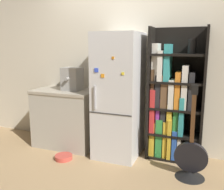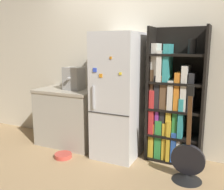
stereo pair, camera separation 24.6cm
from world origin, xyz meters
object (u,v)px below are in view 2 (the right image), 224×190
at_px(espresso_machine, 74,78).
at_px(guitar, 187,167).
at_px(refrigerator, 118,96).
at_px(bookshelf, 172,104).
at_px(pet_bowl, 63,155).

bearing_deg(espresso_machine, guitar, -11.82).
xyz_separation_m(refrigerator, bookshelf, (0.69, 0.16, -0.08)).
distance_m(refrigerator, guitar, 1.25).
bearing_deg(pet_bowl, espresso_machine, 103.35).
bearing_deg(refrigerator, pet_bowl, -145.55).
xyz_separation_m(espresso_machine, pet_bowl, (0.12, -0.49, -1.00)).
relative_size(espresso_machine, guitar, 0.30).
relative_size(bookshelf, guitar, 1.57).
distance_m(refrigerator, pet_bowl, 1.12).
bearing_deg(refrigerator, espresso_machine, 175.97).
height_order(bookshelf, guitar, bookshelf).
bearing_deg(bookshelf, guitar, -57.06).
height_order(espresso_machine, pet_bowl, espresso_machine).
height_order(refrigerator, bookshelf, bookshelf).
bearing_deg(espresso_machine, pet_bowl, -76.65).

